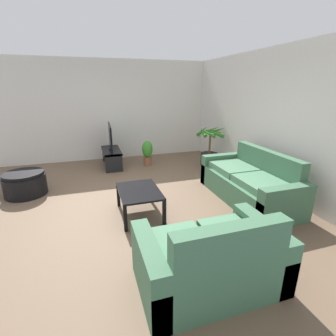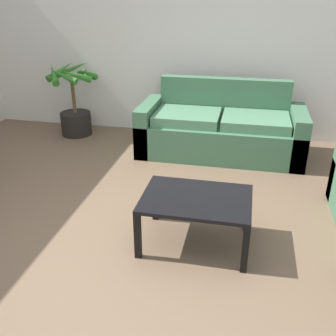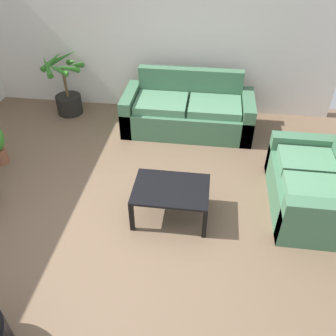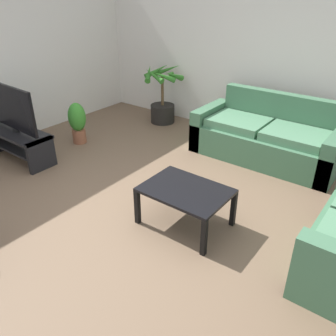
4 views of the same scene
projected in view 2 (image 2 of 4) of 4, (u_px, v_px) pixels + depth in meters
name	position (u px, v px, depth m)	size (l,w,h in m)	color
ground_plane	(119.00, 251.00, 3.15)	(6.60, 6.60, 0.00)	brown
wall_back	(185.00, 37.00, 5.23)	(6.00, 0.06, 2.70)	silver
couch_main	(221.00, 130.00, 4.93)	(2.05, 0.90, 0.90)	#3F6B4C
coffee_table	(196.00, 204.00, 3.10)	(0.87, 0.63, 0.43)	black
potted_palm	(74.00, 107.00, 5.52)	(0.71, 0.76, 1.04)	black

